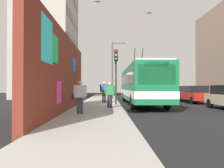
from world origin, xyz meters
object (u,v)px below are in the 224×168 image
Objects in this scene: parked_car_silver at (163,91)px; pedestrian_at_curb at (110,93)px; pedestrian_near_wall at (80,95)px; parked_car_red at (194,94)px; city_bus at (141,84)px; pedestrian_midblock at (104,90)px; traffic_light at (116,68)px; street_lamp at (114,66)px; parked_car_navy at (177,92)px.

parked_car_silver is 2.82× the size of pedestrian_at_curb.
pedestrian_near_wall is 3.55m from pedestrian_at_curb.
city_bus is at bearing 109.98° from parked_car_red.
city_bus is 5.61m from parked_car_red.
parked_car_red is 2.70× the size of pedestrian_near_wall.
pedestrian_at_curb is at bearing -174.41° from pedestrian_midblock.
traffic_light is (5.55, -1.96, 1.82)m from pedestrian_near_wall.
street_lamp is at bearing 130.21° from parked_car_silver.
pedestrian_midblock is at bearing 23.16° from traffic_light.
pedestrian_midblock is 7.78m from street_lamp.
traffic_light reaches higher than parked_car_silver.
pedestrian_at_curb reaches higher than pedestrian_near_wall.
parked_car_navy is at bearing -91.29° from street_lamp.
pedestrian_at_curb is at bearing 128.26° from parked_car_red.
street_lamp is at bearing -0.79° from traffic_light.
pedestrian_midblock is 0.43× the size of traffic_light.
pedestrian_at_curb is 2.98m from traffic_light.
pedestrian_near_wall reaches higher than parked_car_red.
parked_car_navy is 13.92m from pedestrian_at_curb.
parked_car_red is at bearing 180.00° from parked_car_navy.
parked_car_red is 13.24m from pedestrian_near_wall.
parked_car_navy is at bearing -49.60° from pedestrian_midblock.
parked_car_navy is 2.91× the size of pedestrian_at_curb.
street_lamp reaches higher than pedestrian_at_curb.
street_lamp is (7.38, 2.02, 2.22)m from city_bus.
city_bus is 3.12m from pedestrian_midblock.
parked_car_red and parked_car_silver have the same top height.
traffic_light is 0.62× the size of street_lamp.
parked_car_red is at bearing -62.33° from traffic_light.
street_lamp is at bearing -8.28° from pedestrian_midblock.
pedestrian_at_curb reaches higher than parked_car_red.
traffic_light is (2.32, -0.48, 1.81)m from pedestrian_at_curb.
pedestrian_at_curb is 12.03m from street_lamp.
city_bus is at bearing -28.65° from pedestrian_near_wall.
parked_car_navy is (7.22, -5.20, -0.91)m from city_bus.
pedestrian_near_wall is at bearing 147.72° from parked_car_navy.
city_bus is 7.97m from street_lamp.
parked_car_navy and parked_car_silver have the same top height.
pedestrian_midblock is (7.70, -1.04, 0.11)m from pedestrian_near_wall.
city_bus is at bearing -93.40° from pedestrian_midblock.
street_lamp reaches higher than pedestrian_near_wall.
parked_car_silver is 2.84× the size of pedestrian_near_wall.
parked_car_navy is 2.68× the size of pedestrian_midblock.
pedestrian_midblock is at bearing 130.40° from parked_car_navy.
parked_car_silver is 2.59× the size of pedestrian_midblock.
city_bus reaches higher than pedestrian_at_curb.
pedestrian_at_curb is (-4.29, 2.63, -0.64)m from city_bus.
traffic_light reaches higher than pedestrian_near_wall.
pedestrian_near_wall is 0.25× the size of street_lamp.
street_lamp reaches higher than city_bus.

